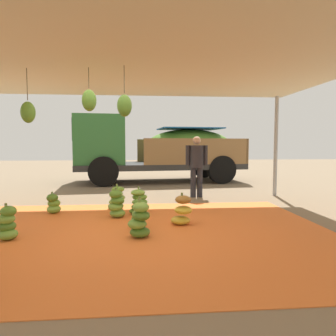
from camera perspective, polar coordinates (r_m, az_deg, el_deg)
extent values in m
plane|color=#7F6B51|center=(7.93, -6.18, -5.79)|extent=(40.00, 40.00, 0.00)
cube|color=orange|center=(5.01, -6.91, -11.77)|extent=(6.44, 4.75, 0.01)
cylinder|color=#9EA0A5|center=(8.88, 19.16, 3.74)|extent=(0.10, 0.10, 2.67)
cube|color=beige|center=(4.99, -7.21, 19.53)|extent=(8.00, 7.00, 0.06)
cylinder|color=#4C422D|center=(5.54, -14.34, 15.73)|extent=(0.01, 0.01, 0.34)
ellipsoid|color=#518428|center=(5.48, -14.26, 11.92)|extent=(0.24, 0.24, 0.36)
cylinder|color=#4C422D|center=(5.30, -8.04, 15.80)|extent=(0.01, 0.01, 0.45)
ellipsoid|color=#477523|center=(5.23, -7.99, 11.25)|extent=(0.24, 0.24, 0.36)
cylinder|color=#4C422D|center=(5.91, -24.43, 13.81)|extent=(0.01, 0.01, 0.54)
ellipsoid|color=#518428|center=(5.85, -24.29, 9.29)|extent=(0.24, 0.24, 0.36)
ellipsoid|color=#75A83D|center=(6.71, -20.21, -7.09)|extent=(0.36, 0.36, 0.17)
ellipsoid|color=#60932D|center=(6.71, -20.18, -6.08)|extent=(0.31, 0.31, 0.17)
ellipsoid|color=#477523|center=(6.65, -20.45, -5.15)|extent=(0.23, 0.23, 0.17)
cylinder|color=olive|center=(6.67, -20.48, -4.60)|extent=(0.04, 0.04, 0.12)
ellipsoid|color=#518428|center=(6.81, -9.55, -6.87)|extent=(0.44, 0.44, 0.13)
ellipsoid|color=#6B9E38|center=(6.78, -9.44, -6.15)|extent=(0.34, 0.34, 0.13)
ellipsoid|color=#6B9E38|center=(6.79, -9.16, -5.36)|extent=(0.43, 0.43, 0.13)
ellipsoid|color=#75A83D|center=(6.73, -9.51, -4.68)|extent=(0.37, 0.37, 0.13)
ellipsoid|color=#60932D|center=(6.75, -9.19, -3.88)|extent=(0.39, 0.39, 0.13)
cylinder|color=olive|center=(6.74, -9.36, -3.38)|extent=(0.04, 0.04, 0.12)
ellipsoid|color=#6B9E38|center=(6.04, -9.24, -8.17)|extent=(0.34, 0.34, 0.16)
ellipsoid|color=#6B9E38|center=(6.01, -9.61, -7.06)|extent=(0.39, 0.39, 0.16)
ellipsoid|color=#518428|center=(5.98, -9.24, -5.90)|extent=(0.29, 0.29, 0.16)
ellipsoid|color=#518428|center=(5.95, -9.59, -4.76)|extent=(0.33, 0.33, 0.16)
cylinder|color=olive|center=(5.95, -9.53, -4.19)|extent=(0.04, 0.04, 0.12)
ellipsoid|color=gold|center=(5.47, 2.29, -9.54)|extent=(0.46, 0.46, 0.14)
ellipsoid|color=gold|center=(5.41, 2.83, -7.71)|extent=(0.40, 0.40, 0.14)
ellipsoid|color=#996628|center=(5.37, 2.79, -5.81)|extent=(0.39, 0.39, 0.14)
cylinder|color=olive|center=(5.36, 2.56, -5.17)|extent=(0.04, 0.04, 0.12)
ellipsoid|color=#477523|center=(4.76, -5.16, -11.61)|extent=(0.31, 0.31, 0.15)
ellipsoid|color=#6B9E38|center=(4.72, -5.67, -10.16)|extent=(0.33, 0.33, 0.15)
ellipsoid|color=#477523|center=(4.68, -4.95, -8.70)|extent=(0.33, 0.33, 0.15)
ellipsoid|color=#75A83D|center=(4.65, -5.01, -7.17)|extent=(0.28, 0.28, 0.15)
cylinder|color=olive|center=(4.66, -5.33, -6.41)|extent=(0.04, 0.04, 0.12)
ellipsoid|color=#518428|center=(6.26, -5.55, -7.85)|extent=(0.47, 0.47, 0.12)
ellipsoid|color=#518428|center=(6.21, -5.26, -7.07)|extent=(0.45, 0.45, 0.12)
ellipsoid|color=#60932D|center=(6.18, -5.20, -6.23)|extent=(0.35, 0.35, 0.12)
ellipsoid|color=#60932D|center=(6.20, -5.21, -5.31)|extent=(0.39, 0.39, 0.12)
ellipsoid|color=#75A83D|center=(6.15, -5.53, -4.51)|extent=(0.39, 0.39, 0.12)
cylinder|color=olive|center=(6.17, -5.42, -3.92)|extent=(0.04, 0.04, 0.12)
ellipsoid|color=#6B9E38|center=(5.17, -27.30, -10.75)|extent=(0.35, 0.35, 0.16)
ellipsoid|color=#477523|center=(5.18, -27.48, -9.45)|extent=(0.34, 0.34, 0.16)
ellipsoid|color=#6B9E38|center=(5.14, -27.54, -8.28)|extent=(0.32, 0.32, 0.16)
ellipsoid|color=#518428|center=(5.11, -27.24, -7.06)|extent=(0.28, 0.28, 0.16)
cylinder|color=olive|center=(5.10, -27.58, -6.41)|extent=(0.04, 0.04, 0.12)
ellipsoid|color=#75A83D|center=(5.18, -5.43, -10.31)|extent=(0.28, 0.28, 0.15)
ellipsoid|color=#518428|center=(5.21, -5.49, -9.24)|extent=(0.30, 0.30, 0.15)
ellipsoid|color=#6B9E38|center=(5.13, -5.50, -8.45)|extent=(0.24, 0.24, 0.15)
ellipsoid|color=#6B9E38|center=(5.16, -5.00, -7.39)|extent=(0.28, 0.28, 0.15)
ellipsoid|color=#477523|center=(5.15, -5.36, -6.45)|extent=(0.22, 0.22, 0.15)
cylinder|color=olive|center=(5.11, -5.21, -5.83)|extent=(0.04, 0.04, 0.12)
cube|color=#2D2D2D|center=(11.67, -1.55, 0.45)|extent=(6.26, 2.95, 0.20)
cube|color=#2D6B33|center=(11.49, -12.38, 5.03)|extent=(1.91, 2.30, 1.70)
cube|color=#232D38|center=(11.55, -16.70, 6.63)|extent=(0.22, 1.85, 0.75)
cube|color=olive|center=(10.81, 5.46, 3.04)|extent=(3.74, 0.48, 0.90)
cube|color=olive|center=(12.97, 2.65, 3.27)|extent=(3.74, 0.48, 0.90)
cube|color=olive|center=(12.49, 12.10, 3.14)|extent=(0.33, 2.31, 0.90)
ellipsoid|color=#518428|center=(11.88, 3.93, 4.05)|extent=(3.49, 2.29, 1.27)
cube|color=#19569E|center=(11.90, 3.95, 7.20)|extent=(2.42, 1.99, 0.04)
cylinder|color=black|center=(10.46, -11.76, -0.64)|extent=(1.02, 0.38, 1.00)
cylinder|color=black|center=(12.57, -11.64, 0.19)|extent=(1.02, 0.38, 1.00)
cylinder|color=black|center=(11.19, 9.81, -0.29)|extent=(1.02, 0.38, 1.00)
cylinder|color=black|center=(13.19, 6.53, 0.44)|extent=(1.02, 0.38, 1.00)
cylinder|color=#26262D|center=(8.26, 4.64, -2.64)|extent=(0.15, 0.15, 0.78)
cylinder|color=#26262D|center=(8.29, 5.84, -2.62)|extent=(0.15, 0.15, 0.78)
cylinder|color=#26262D|center=(8.22, 5.27, 2.12)|extent=(0.36, 0.36, 0.59)
cylinder|color=#26262D|center=(8.18, 3.64, 2.35)|extent=(0.11, 0.11, 0.52)
cylinder|color=#26262D|center=(8.26, 6.89, 2.34)|extent=(0.11, 0.11, 0.52)
sphere|color=tan|center=(8.21, 5.29, 5.05)|extent=(0.21, 0.21, 0.21)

